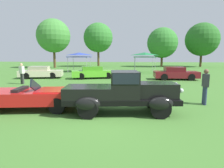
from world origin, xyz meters
TOP-DOWN VIEW (x-y plane):
  - ground_plane at (0.00, 0.00)m, footprint 120.00×120.00m
  - feature_pickup_truck at (0.44, 0.56)m, footprint 4.67×2.15m
  - neighbor_convertible at (-3.42, 0.78)m, footprint 4.43×2.30m
  - show_car_cream at (-8.30, 11.76)m, footprint 4.44×2.48m
  - show_car_lime at (-2.90, 12.05)m, footprint 4.72×2.95m
  - show_car_burgundy at (5.16, 11.76)m, footprint 4.11×1.77m
  - spectator_near_truck at (4.29, 2.25)m, footprint 0.29×0.43m
  - spectator_between_cars at (-7.98, 7.74)m, footprint 0.46×0.38m
  - canopy_tent_left_field at (-6.29, 19.60)m, footprint 2.91×2.91m
  - canopy_tent_center_field at (2.74, 19.08)m, footprint 2.83×2.83m
  - treeline_far_left at (-13.27, 27.91)m, footprint 6.13×6.13m
  - treeline_mid_left at (-5.64, 32.24)m, footprint 5.91×5.91m
  - treeline_center at (7.25, 32.61)m, footprint 6.03×6.03m
  - treeline_mid_right at (15.15, 33.36)m, footprint 6.55×6.55m

SIDE VIEW (x-z plane):
  - ground_plane at x=0.00m, z-range 0.00..0.00m
  - neighbor_convertible at x=-3.42m, z-range -0.12..1.28m
  - show_car_burgundy at x=5.16m, z-range -0.01..1.21m
  - show_car_cream at x=-8.30m, z-range -0.01..1.21m
  - show_car_lime at x=-2.90m, z-range -0.01..1.21m
  - feature_pickup_truck at x=0.44m, z-range 0.02..1.72m
  - spectator_near_truck at x=4.29m, z-range 0.07..1.76m
  - spectator_between_cars at x=-7.98m, z-range 0.07..1.76m
  - canopy_tent_center_field at x=2.74m, z-range 1.07..3.78m
  - canopy_tent_left_field at x=-6.29m, z-range 1.07..3.78m
  - treeline_center at x=7.25m, z-range 0.88..8.68m
  - treeline_mid_right at x=15.15m, z-range 1.08..9.80m
  - treeline_mid_left at x=-5.64m, z-range 1.44..10.26m
  - treeline_far_left at x=-13.27m, z-range 1.39..10.32m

